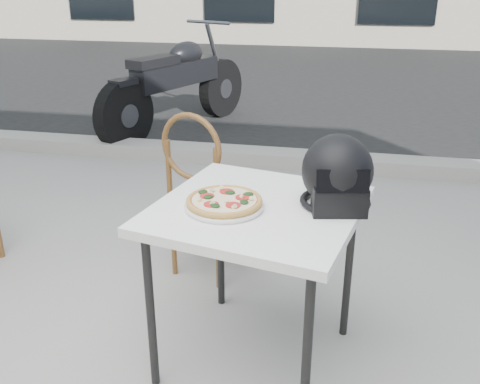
% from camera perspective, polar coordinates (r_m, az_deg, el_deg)
% --- Properties ---
extents(street_asphalt, '(30.00, 8.00, 0.00)m').
position_cam_1_polar(street_asphalt, '(8.51, 5.76, 11.90)').
color(street_asphalt, black).
rests_on(street_asphalt, ground).
extents(curb, '(30.00, 0.25, 0.12)m').
position_cam_1_polar(curb, '(4.65, 0.23, 3.90)').
color(curb, '#98968E').
rests_on(curb, ground).
extents(cafe_table_main, '(0.89, 0.89, 0.71)m').
position_cam_1_polar(cafe_table_main, '(2.07, 1.85, -3.08)').
color(cafe_table_main, white).
rests_on(cafe_table_main, ground).
extents(plate, '(0.38, 0.38, 0.02)m').
position_cam_1_polar(plate, '(2.01, -1.68, -1.49)').
color(plate, white).
rests_on(plate, cafe_table_main).
extents(pizza, '(0.34, 0.34, 0.04)m').
position_cam_1_polar(pizza, '(2.01, -1.69, -0.93)').
color(pizza, tan).
rests_on(pizza, plate).
extents(helmet, '(0.32, 0.33, 0.28)m').
position_cam_1_polar(helmet, '(2.03, 10.34, 1.75)').
color(helmet, black).
rests_on(helmet, cafe_table_main).
extents(cafe_chair_main, '(0.44, 0.44, 0.92)m').
position_cam_1_polar(cafe_chair_main, '(2.75, -4.10, 0.54)').
color(cafe_chair_main, brown).
rests_on(cafe_chair_main, ground).
extents(motorcycle, '(0.94, 2.03, 1.07)m').
position_cam_1_polar(motorcycle, '(5.57, -6.69, 11.20)').
color(motorcycle, black).
rests_on(motorcycle, street_asphalt).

